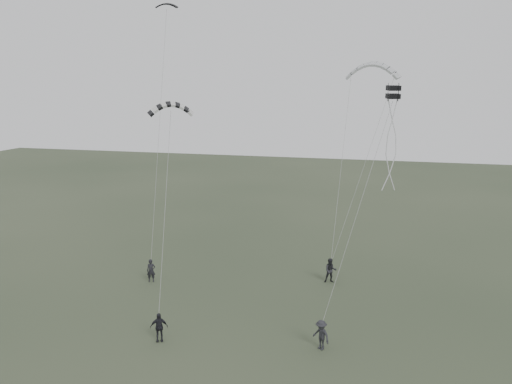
% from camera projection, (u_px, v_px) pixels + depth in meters
% --- Properties ---
extents(ground, '(140.00, 140.00, 0.00)m').
position_uv_depth(ground, '(206.00, 325.00, 28.71)').
color(ground, '#2E3826').
rests_on(ground, ground).
extents(flyer_left, '(0.69, 0.57, 1.63)m').
position_uv_depth(flyer_left, '(151.00, 271.00, 34.91)').
color(flyer_left, black).
rests_on(flyer_left, ground).
extents(flyer_right, '(0.97, 0.83, 1.73)m').
position_uv_depth(flyer_right, '(331.00, 271.00, 34.79)').
color(flyer_right, black).
rests_on(flyer_right, ground).
extents(flyer_center, '(1.02, 0.73, 1.60)m').
position_uv_depth(flyer_center, '(159.00, 327.00, 26.74)').
color(flyer_center, black).
rests_on(flyer_center, ground).
extents(flyer_far, '(1.19, 1.08, 1.61)m').
position_uv_depth(flyer_far, '(321.00, 335.00, 25.90)').
color(flyer_far, '#222327').
rests_on(flyer_far, ground).
extents(kite_dark_small, '(1.78, 0.97, 0.64)m').
position_uv_depth(kite_dark_small, '(166.00, 4.00, 38.11)').
color(kite_dark_small, black).
rests_on(kite_dark_small, flyer_left).
extents(kite_pale_large, '(4.10, 1.83, 1.81)m').
position_uv_depth(kite_pale_large, '(373.00, 64.00, 36.75)').
color(kite_pale_large, '#ACAFB2').
rests_on(kite_pale_large, flyer_right).
extents(kite_striped, '(2.89, 2.18, 1.26)m').
position_uv_depth(kite_striped, '(171.00, 104.00, 31.03)').
color(kite_striped, black).
rests_on(kite_striped, flyer_center).
extents(kite_box, '(0.85, 0.86, 0.75)m').
position_uv_depth(kite_box, '(393.00, 92.00, 27.33)').
color(kite_box, black).
rests_on(kite_box, flyer_far).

